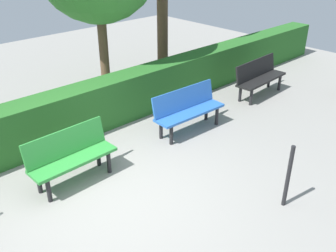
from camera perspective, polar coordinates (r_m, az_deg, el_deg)
ground_plane at (r=5.88m, az=-8.43°, el=-10.51°), size 19.57×19.57×0.00m
bench_black at (r=9.37m, az=13.65°, el=7.38°), size 1.60×0.53×0.86m
bench_blue at (r=7.42m, az=2.99°, el=2.72°), size 1.56×0.53×0.86m
bench_green at (r=6.09m, az=-14.53°, el=-4.23°), size 1.40×0.50×0.86m
hedge_row at (r=7.65m, az=-10.87°, el=3.00°), size 15.57×0.57×0.96m
railing_post_mid at (r=5.63m, az=17.76°, el=-7.31°), size 0.06×0.06×1.00m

